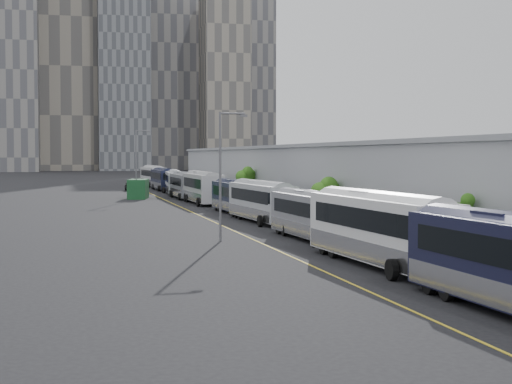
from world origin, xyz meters
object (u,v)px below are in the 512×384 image
object	(u,v)px
bus_4	(261,205)
bus_5	(236,199)
bus_2	(379,235)
bus_3	(312,219)
bus_6	(203,190)
street_lamp_far	(137,160)
bus_8	(175,184)
bus_9	(163,181)
bus_10	(153,178)
bus_7	(184,187)
street_lamp_near	(223,167)
shipping_container	(138,189)
suv	(135,186)

from	to	relation	value
bus_4	bus_5	bearing A→B (deg)	86.66
bus_2	bus_3	xyz separation A→B (m)	(0.42, 13.35, -0.24)
bus_6	street_lamp_far	distance (m)	14.09
bus_8	bus_9	bearing A→B (deg)	95.19
bus_4	bus_3	bearing A→B (deg)	-94.19
bus_10	street_lamp_far	bearing A→B (deg)	-102.25
bus_3	bus_7	size ratio (longest dim) A/B	0.95
bus_9	street_lamp_near	size ratio (longest dim) A/B	1.45
bus_9	street_lamp_far	bearing A→B (deg)	-105.36
shipping_container	bus_10	bearing A→B (deg)	92.21
bus_4	bus_9	xyz separation A→B (m)	(-0.78, 67.41, 0.04)
bus_10	street_lamp_far	size ratio (longest dim) A/B	1.47
bus_9	bus_4	bearing A→B (deg)	-90.81
bus_5	suv	bearing A→B (deg)	93.68
bus_3	bus_2	bearing A→B (deg)	-94.11
bus_8	bus_3	bearing A→B (deg)	-84.69
bus_6	bus_10	xyz separation A→B (m)	(-0.11, 55.93, 0.00)
bus_2	suv	world-z (taller)	bus_2
bus_7	bus_8	size ratio (longest dim) A/B	0.97
bus_8	street_lamp_far	size ratio (longest dim) A/B	1.37
bus_7	bus_9	xyz separation A→B (m)	(0.32, 26.74, 0.05)
bus_7	bus_5	bearing A→B (deg)	-88.22
bus_9	bus_5	bearing A→B (deg)	-90.74
street_lamp_near	street_lamp_far	xyz separation A→B (m)	(-1.15, 54.33, 0.22)
bus_2	bus_10	size ratio (longest dim) A/B	1.00
bus_6	shipping_container	world-z (taller)	bus_6
bus_10	street_lamp_far	xyz separation A→B (m)	(-6.96, -44.33, 3.77)
bus_8	bus_10	size ratio (longest dim) A/B	0.93
bus_5	shipping_container	distance (m)	31.66
bus_7	suv	bearing A→B (deg)	100.73
bus_3	bus_4	bearing A→B (deg)	87.12
shipping_container	suv	bearing A→B (deg)	97.50
bus_2	shipping_container	xyz separation A→B (m)	(-6.85, 70.49, -0.36)
suv	street_lamp_far	bearing A→B (deg)	-96.01
bus_2	bus_8	distance (m)	81.51
street_lamp_far	shipping_container	bearing A→B (deg)	82.67
bus_9	bus_10	xyz separation A→B (m)	(0.02, 16.27, 0.09)
bus_4	bus_10	bearing A→B (deg)	86.91
suv	bus_7	bearing A→B (deg)	-81.02
bus_7	bus_3	bearing A→B (deg)	-89.27
street_lamp_near	bus_4	bearing A→B (deg)	66.33
bus_4	bus_6	bearing A→B (deg)	87.73
bus_5	street_lamp_near	world-z (taller)	street_lamp_near
bus_10	street_lamp_near	distance (m)	98.90
shipping_container	suv	size ratio (longest dim) A/B	0.93
bus_5	bus_10	bearing A→B (deg)	88.14
shipping_container	suv	world-z (taller)	shipping_container
bus_2	bus_4	distance (m)	28.92
bus_7	bus_4	bearing A→B (deg)	-88.68
bus_2	bus_6	world-z (taller)	bus_2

